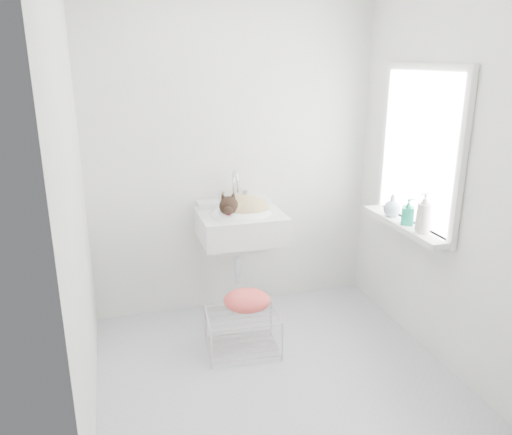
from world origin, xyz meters
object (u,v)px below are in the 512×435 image
object	(u,v)px
sink	(240,212)
cat	(243,208)
wire_rack	(243,332)
bottle_c	(391,216)
bottle_a	(422,232)
bottle_b	(407,224)

from	to	relation	value
sink	cat	world-z (taller)	cat
wire_rack	bottle_c	world-z (taller)	bottle_c
cat	bottle_c	bearing A→B (deg)	-30.40
sink	cat	bearing A→B (deg)	-50.68
bottle_c	bottle_a	bearing A→B (deg)	-90.00
sink	cat	distance (m)	0.04
wire_rack	bottle_a	bearing A→B (deg)	-14.02
bottle_c	bottle_b	bearing A→B (deg)	-90.00
wire_rack	bottle_b	distance (m)	1.34
cat	bottle_a	bearing A→B (deg)	-46.70
cat	wire_rack	world-z (taller)	cat
bottle_c	wire_rack	bearing A→B (deg)	-175.42
bottle_b	bottle_c	size ratio (longest dim) A/B	1.15
cat	bottle_b	size ratio (longest dim) A/B	2.41
bottle_a	bottle_b	bearing A→B (deg)	90.00
bottle_b	bottle_c	world-z (taller)	bottle_b
wire_rack	bottle_c	size ratio (longest dim) A/B	2.97
wire_rack	bottle_a	size ratio (longest dim) A/B	2.08
bottle_c	cat	bearing A→B (deg)	159.85
cat	bottle_c	world-z (taller)	cat
cat	sink	bearing A→B (deg)	119.07
wire_rack	bottle_c	distance (m)	1.33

